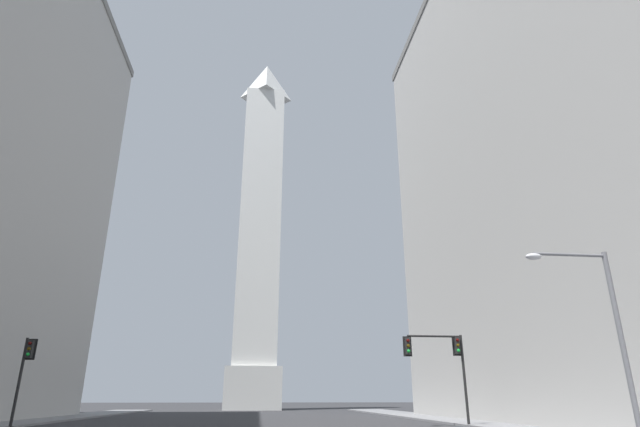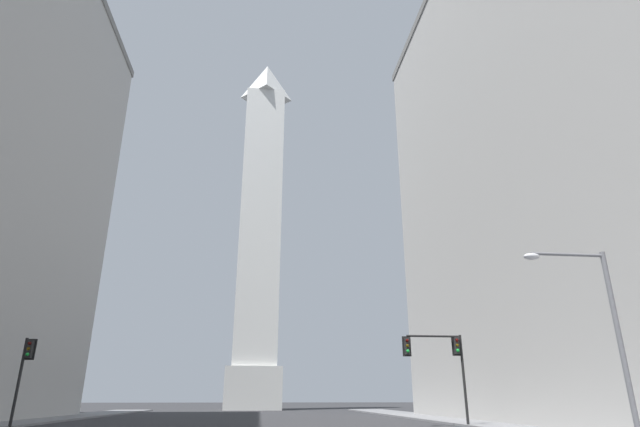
{
  "view_description": "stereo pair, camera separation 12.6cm",
  "coord_description": "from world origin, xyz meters",
  "px_view_note": "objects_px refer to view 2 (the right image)",
  "views": [
    {
      "loc": [
        0.81,
        -2.58,
        1.79
      ],
      "look_at": [
        7.34,
        53.45,
        22.63
      ],
      "focal_mm": 28.0,
      "sensor_mm": 36.0,
      "label": 1
    },
    {
      "loc": [
        0.94,
        -2.59,
        1.79
      ],
      "look_at": [
        7.34,
        53.45,
        22.63
      ],
      "focal_mm": 28.0,
      "sensor_mm": 36.0,
      "label": 2
    }
  ],
  "objects_px": {
    "traffic_light_mid_left": "(24,368)",
    "obelisk": "(261,225)",
    "traffic_light_mid_right": "(442,356)",
    "street_lamp": "(601,320)"
  },
  "relations": [
    {
      "from": "street_lamp",
      "to": "traffic_light_mid_right",
      "type": "bearing_deg",
      "value": 91.96
    },
    {
      "from": "traffic_light_mid_right",
      "to": "street_lamp",
      "type": "distance_m",
      "value": 15.95
    },
    {
      "from": "street_lamp",
      "to": "obelisk",
      "type": "bearing_deg",
      "value": 101.96
    },
    {
      "from": "traffic_light_mid_left",
      "to": "obelisk",
      "type": "bearing_deg",
      "value": 73.42
    },
    {
      "from": "traffic_light_mid_right",
      "to": "traffic_light_mid_left",
      "type": "distance_m",
      "value": 27.15
    },
    {
      "from": "obelisk",
      "to": "traffic_light_mid_right",
      "type": "distance_m",
      "value": 56.25
    },
    {
      "from": "traffic_light_mid_right",
      "to": "traffic_light_mid_left",
      "type": "height_order",
      "value": "traffic_light_mid_right"
    },
    {
      "from": "obelisk",
      "to": "street_lamp",
      "type": "xyz_separation_m",
      "value": [
        13.64,
        -64.37,
        -25.28
      ]
    },
    {
      "from": "obelisk",
      "to": "traffic_light_mid_right",
      "type": "relative_size",
      "value": 10.79
    },
    {
      "from": "traffic_light_mid_right",
      "to": "street_lamp",
      "type": "height_order",
      "value": "street_lamp"
    }
  ]
}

